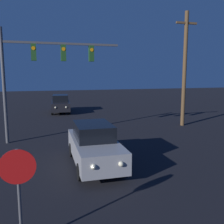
% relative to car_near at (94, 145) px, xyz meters
% --- Properties ---
extents(car_near, '(1.85, 4.51, 1.73)m').
position_rel_car_near_xyz_m(car_near, '(0.00, 0.00, 0.00)').
color(car_near, '#99999E').
rests_on(car_near, ground_plane).
extents(car_far, '(2.04, 4.56, 1.73)m').
position_rel_car_near_xyz_m(car_far, '(-0.02, 15.14, 0.00)').
color(car_far, black).
rests_on(car_far, ground_plane).
extents(traffic_signal_mast, '(6.47, 0.30, 6.20)m').
position_rel_car_near_xyz_m(traffic_signal_mast, '(-1.94, 4.66, 3.44)').
color(traffic_signal_mast, '#4C4C51').
rests_on(traffic_signal_mast, ground_plane).
extents(stop_sign, '(0.76, 0.07, 2.22)m').
position_rel_car_near_xyz_m(stop_sign, '(-2.64, -4.46, 0.70)').
color(stop_sign, '#4C4C51').
rests_on(stop_sign, ground_plane).
extents(utility_pole, '(1.61, 0.28, 8.12)m').
position_rel_car_near_xyz_m(utility_pole, '(8.06, 6.10, 3.35)').
color(utility_pole, brown).
rests_on(utility_pole, ground_plane).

